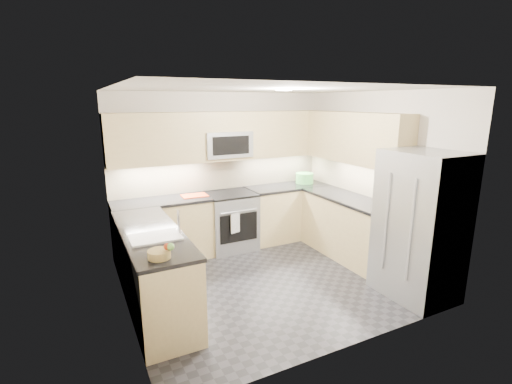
% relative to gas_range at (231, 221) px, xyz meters
% --- Properties ---
extents(floor, '(3.60, 3.20, 0.00)m').
position_rel_gas_range_xyz_m(floor, '(0.00, -1.28, -0.46)').
color(floor, black).
rests_on(floor, ground).
extents(ceiling, '(3.60, 3.20, 0.02)m').
position_rel_gas_range_xyz_m(ceiling, '(0.00, -1.28, 2.04)').
color(ceiling, beige).
rests_on(ceiling, wall_back).
extents(wall_back, '(3.60, 0.02, 2.50)m').
position_rel_gas_range_xyz_m(wall_back, '(0.00, 0.32, 0.79)').
color(wall_back, beige).
rests_on(wall_back, floor).
extents(wall_front, '(3.60, 0.02, 2.50)m').
position_rel_gas_range_xyz_m(wall_front, '(0.00, -2.88, 0.79)').
color(wall_front, beige).
rests_on(wall_front, floor).
extents(wall_left, '(0.02, 3.20, 2.50)m').
position_rel_gas_range_xyz_m(wall_left, '(-1.80, -1.28, 0.79)').
color(wall_left, beige).
rests_on(wall_left, floor).
extents(wall_right, '(0.02, 3.20, 2.50)m').
position_rel_gas_range_xyz_m(wall_right, '(1.80, -1.28, 0.79)').
color(wall_right, beige).
rests_on(wall_right, floor).
extents(base_cab_back_left, '(1.42, 0.60, 0.90)m').
position_rel_gas_range_xyz_m(base_cab_back_left, '(-1.09, 0.02, -0.01)').
color(base_cab_back_left, '#D1BA7E').
rests_on(base_cab_back_left, floor).
extents(base_cab_back_right, '(1.42, 0.60, 0.90)m').
position_rel_gas_range_xyz_m(base_cab_back_right, '(1.09, 0.02, -0.01)').
color(base_cab_back_right, '#D1BA7E').
rests_on(base_cab_back_right, floor).
extents(base_cab_right, '(0.60, 1.70, 0.90)m').
position_rel_gas_range_xyz_m(base_cab_right, '(1.50, -1.12, -0.01)').
color(base_cab_right, '#D1BA7E').
rests_on(base_cab_right, floor).
extents(base_cab_peninsula, '(0.60, 2.00, 0.90)m').
position_rel_gas_range_xyz_m(base_cab_peninsula, '(-1.50, -1.28, -0.01)').
color(base_cab_peninsula, '#D1BA7E').
rests_on(base_cab_peninsula, floor).
extents(countertop_back_left, '(1.42, 0.63, 0.04)m').
position_rel_gas_range_xyz_m(countertop_back_left, '(-1.09, 0.02, 0.47)').
color(countertop_back_left, black).
rests_on(countertop_back_left, base_cab_back_left).
extents(countertop_back_right, '(1.42, 0.63, 0.04)m').
position_rel_gas_range_xyz_m(countertop_back_right, '(1.09, 0.02, 0.47)').
color(countertop_back_right, black).
rests_on(countertop_back_right, base_cab_back_right).
extents(countertop_right, '(0.63, 1.70, 0.04)m').
position_rel_gas_range_xyz_m(countertop_right, '(1.50, -1.12, 0.47)').
color(countertop_right, black).
rests_on(countertop_right, base_cab_right).
extents(countertop_peninsula, '(0.63, 2.00, 0.04)m').
position_rel_gas_range_xyz_m(countertop_peninsula, '(-1.50, -1.28, 0.47)').
color(countertop_peninsula, black).
rests_on(countertop_peninsula, base_cab_peninsula).
extents(upper_cab_back, '(3.60, 0.35, 0.75)m').
position_rel_gas_range_xyz_m(upper_cab_back, '(0.00, 0.15, 1.37)').
color(upper_cab_back, '#D1BA7E').
rests_on(upper_cab_back, wall_back).
extents(upper_cab_right, '(0.35, 1.95, 0.75)m').
position_rel_gas_range_xyz_m(upper_cab_right, '(1.62, -1.00, 1.37)').
color(upper_cab_right, '#D1BA7E').
rests_on(upper_cab_right, wall_right).
extents(backsplash_back, '(3.60, 0.01, 0.51)m').
position_rel_gas_range_xyz_m(backsplash_back, '(0.00, 0.32, 0.74)').
color(backsplash_back, '#C7B590').
rests_on(backsplash_back, wall_back).
extents(backsplash_right, '(0.01, 2.30, 0.51)m').
position_rel_gas_range_xyz_m(backsplash_right, '(1.80, -0.82, 0.74)').
color(backsplash_right, '#C7B590').
rests_on(backsplash_right, wall_right).
extents(gas_range, '(0.76, 0.65, 0.91)m').
position_rel_gas_range_xyz_m(gas_range, '(0.00, 0.00, 0.00)').
color(gas_range, '#94969B').
rests_on(gas_range, floor).
extents(range_cooktop, '(0.76, 0.65, 0.03)m').
position_rel_gas_range_xyz_m(range_cooktop, '(0.00, 0.00, 0.46)').
color(range_cooktop, black).
rests_on(range_cooktop, gas_range).
extents(oven_door_glass, '(0.62, 0.02, 0.45)m').
position_rel_gas_range_xyz_m(oven_door_glass, '(0.00, -0.33, -0.01)').
color(oven_door_glass, black).
rests_on(oven_door_glass, gas_range).
extents(oven_handle, '(0.60, 0.02, 0.02)m').
position_rel_gas_range_xyz_m(oven_handle, '(0.00, -0.35, 0.26)').
color(oven_handle, '#B2B5BA').
rests_on(oven_handle, gas_range).
extents(microwave, '(0.76, 0.40, 0.40)m').
position_rel_gas_range_xyz_m(microwave, '(0.00, 0.12, 1.24)').
color(microwave, '#9B9FA3').
rests_on(microwave, upper_cab_back).
extents(microwave_door, '(0.60, 0.01, 0.28)m').
position_rel_gas_range_xyz_m(microwave_door, '(0.00, -0.08, 1.24)').
color(microwave_door, black).
rests_on(microwave_door, microwave).
extents(refrigerator, '(0.70, 0.90, 1.80)m').
position_rel_gas_range_xyz_m(refrigerator, '(1.45, -2.43, 0.45)').
color(refrigerator, '#96999D').
rests_on(refrigerator, floor).
extents(fridge_handle_left, '(0.02, 0.02, 1.20)m').
position_rel_gas_range_xyz_m(fridge_handle_left, '(1.08, -2.61, 0.49)').
color(fridge_handle_left, '#B2B5BA').
rests_on(fridge_handle_left, refrigerator).
extents(fridge_handle_right, '(0.02, 0.02, 1.20)m').
position_rel_gas_range_xyz_m(fridge_handle_right, '(1.08, -2.25, 0.49)').
color(fridge_handle_right, '#B2B5BA').
rests_on(fridge_handle_right, refrigerator).
extents(sink_basin, '(0.52, 0.38, 0.16)m').
position_rel_gas_range_xyz_m(sink_basin, '(-1.50, -1.53, 0.42)').
color(sink_basin, white).
rests_on(sink_basin, base_cab_peninsula).
extents(faucet, '(0.03, 0.03, 0.28)m').
position_rel_gas_range_xyz_m(faucet, '(-1.24, -1.53, 0.62)').
color(faucet, silver).
rests_on(faucet, countertop_peninsula).
extents(utensil_bowl, '(0.33, 0.33, 0.18)m').
position_rel_gas_range_xyz_m(utensil_bowl, '(1.47, 0.07, 0.57)').
color(utensil_bowl, green).
rests_on(utensil_bowl, countertop_back_right).
extents(cutting_board, '(0.40, 0.29, 0.01)m').
position_rel_gas_range_xyz_m(cutting_board, '(-0.57, 0.05, 0.49)').
color(cutting_board, red).
rests_on(cutting_board, countertop_back_left).
extents(fruit_basket, '(0.28, 0.28, 0.08)m').
position_rel_gas_range_xyz_m(fruit_basket, '(-1.58, -2.07, 0.52)').
color(fruit_basket, '#A48A4C').
rests_on(fruit_basket, countertop_peninsula).
extents(fruit_apple, '(0.06, 0.06, 0.06)m').
position_rel_gas_range_xyz_m(fruit_apple, '(-1.51, -2.10, 0.60)').
color(fruit_apple, '#A73313').
rests_on(fruit_apple, fruit_basket).
extents(fruit_pear, '(0.07, 0.07, 0.07)m').
position_rel_gas_range_xyz_m(fruit_pear, '(-1.48, -2.12, 0.60)').
color(fruit_pear, '#6EB44D').
rests_on(fruit_pear, fruit_basket).
extents(dish_towel_check, '(0.16, 0.06, 0.31)m').
position_rel_gas_range_xyz_m(dish_towel_check, '(-0.08, -0.37, 0.10)').
color(dish_towel_check, silver).
rests_on(dish_towel_check, oven_handle).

